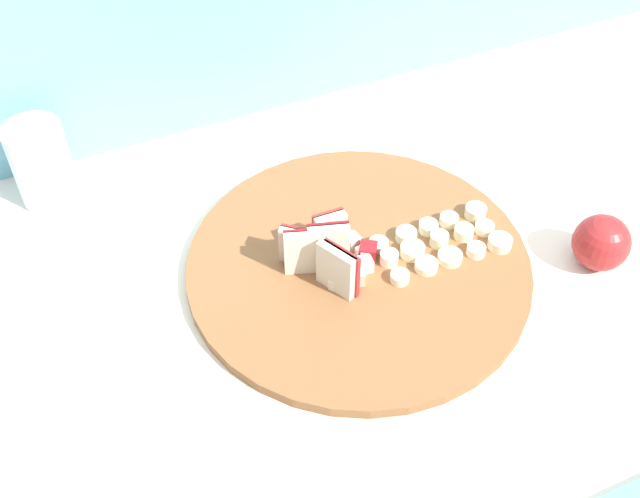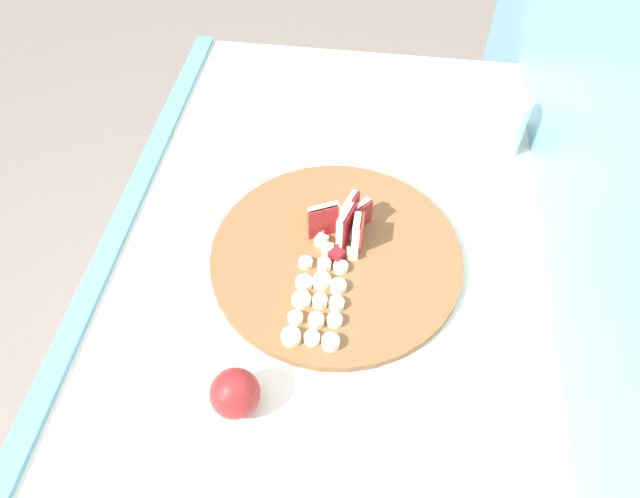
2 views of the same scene
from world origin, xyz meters
TOP-DOWN VIEW (x-y plane):
  - tiled_countertop at (0.00, -0.00)m, footprint 1.50×0.74m
  - tile_backsplash at (0.00, 0.39)m, footprint 2.40×0.04m
  - cutting_board at (-0.15, 0.03)m, footprint 0.42×0.42m
  - apple_wedge_fan at (-0.19, 0.04)m, footprint 0.08×0.10m
  - apple_dice_pile at (-0.15, 0.02)m, footprint 0.08×0.07m
  - banana_slice_rows at (-0.04, 0.01)m, footprint 0.16×0.09m
  - small_jar at (-0.46, 0.31)m, footprint 0.07×0.07m
  - whole_apple at (0.13, -0.08)m, footprint 0.07×0.07m

SIDE VIEW (x-z plane):
  - tiled_countertop at x=0.00m, z-range 0.00..0.94m
  - tile_backsplash at x=0.00m, z-range 0.00..1.36m
  - cutting_board at x=-0.15m, z-range 0.94..0.95m
  - banana_slice_rows at x=-0.04m, z-range 0.95..0.96m
  - apple_dice_pile at x=-0.15m, z-range 0.95..0.97m
  - whole_apple at x=0.13m, z-range 0.94..1.00m
  - apple_wedge_fan at x=-0.19m, z-range 0.95..1.01m
  - small_jar at x=-0.46m, z-range 0.94..1.05m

